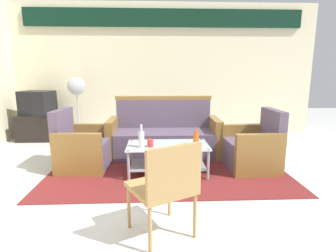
# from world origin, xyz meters

# --- Properties ---
(ground_plane) EXTENTS (14.00, 14.00, 0.00)m
(ground_plane) POSITION_xyz_m (0.00, 0.00, 0.00)
(ground_plane) COLOR white
(wall_back) EXTENTS (6.52, 0.19, 2.80)m
(wall_back) POSITION_xyz_m (0.00, 3.05, 1.48)
(wall_back) COLOR beige
(wall_back) RESTS_ON ground
(rug) EXTENTS (3.28, 2.08, 0.01)m
(rug) POSITION_xyz_m (-0.05, 0.75, 0.01)
(rug) COLOR maroon
(rug) RESTS_ON ground
(couch) EXTENTS (1.81, 0.75, 0.96)m
(couch) POSITION_xyz_m (-0.08, 1.39, 0.32)
(couch) COLOR #5B4C60
(couch) RESTS_ON rug
(armchair_left) EXTENTS (0.74, 0.80, 0.85)m
(armchair_left) POSITION_xyz_m (-1.28, 0.84, 0.29)
(armchair_left) COLOR #5B4C60
(armchair_left) RESTS_ON rug
(armchair_right) EXTENTS (0.72, 0.78, 0.85)m
(armchair_right) POSITION_xyz_m (1.18, 0.70, 0.29)
(armchair_right) COLOR #5B4C60
(armchair_right) RESTS_ON rug
(coffee_table) EXTENTS (1.10, 0.60, 0.40)m
(coffee_table) POSITION_xyz_m (-0.05, 0.56, 0.27)
(coffee_table) COLOR silver
(coffee_table) RESTS_ON rug
(bottle_clear) EXTENTS (0.08, 0.08, 0.30)m
(bottle_clear) POSITION_xyz_m (-0.40, 0.45, 0.53)
(bottle_clear) COLOR silver
(bottle_clear) RESTS_ON coffee_table
(bottle_orange) EXTENTS (0.08, 0.08, 0.22)m
(bottle_orange) POSITION_xyz_m (0.33, 0.55, 0.49)
(bottle_orange) COLOR #D85919
(bottle_orange) RESTS_ON coffee_table
(cup) EXTENTS (0.08, 0.08, 0.10)m
(cup) POSITION_xyz_m (-0.29, 0.46, 0.46)
(cup) COLOR red
(cup) RESTS_ON coffee_table
(tv_stand) EXTENTS (0.80, 0.50, 0.52)m
(tv_stand) POSITION_xyz_m (-2.58, 2.55, 0.26)
(tv_stand) COLOR black
(tv_stand) RESTS_ON ground
(television) EXTENTS (0.69, 0.57, 0.48)m
(television) POSITION_xyz_m (-2.58, 2.55, 0.76)
(television) COLOR black
(television) RESTS_ON tv_stand
(pedestal_fan) EXTENTS (0.36, 0.36, 1.27)m
(pedestal_fan) POSITION_xyz_m (-1.80, 2.60, 1.01)
(pedestal_fan) COLOR #2D2D33
(pedestal_fan) RESTS_ON ground
(wicker_chair) EXTENTS (0.65, 0.65, 0.84)m
(wicker_chair) POSITION_xyz_m (-0.13, -0.92, 0.49)
(wicker_chair) COLOR #AD844C
(wicker_chair) RESTS_ON ground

